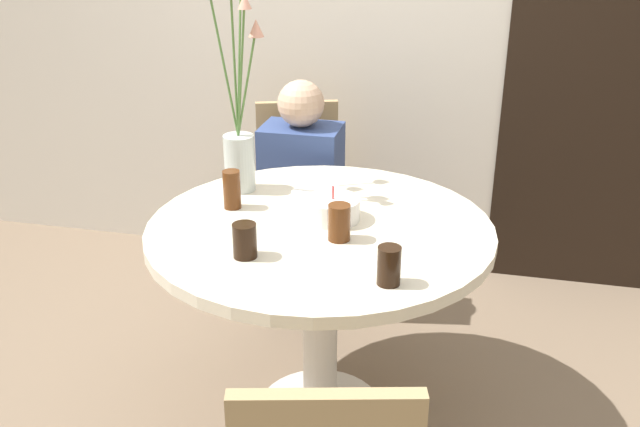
% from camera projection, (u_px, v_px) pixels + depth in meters
% --- Properties ---
extents(ground_plane, '(16.00, 16.00, 0.00)m').
position_uv_depth(ground_plane, '(320.00, 413.00, 2.67)').
color(ground_plane, '#7A6651').
extents(wall_back, '(8.00, 0.05, 2.60)m').
position_uv_depth(wall_back, '(383.00, 9.00, 3.31)').
color(wall_back, silver).
rests_on(wall_back, ground_plane).
extents(doorway_panel, '(0.90, 0.01, 2.05)m').
position_uv_depth(doorway_panel, '(608.00, 80.00, 3.18)').
color(doorway_panel, black).
rests_on(doorway_panel, ground_plane).
extents(dining_table, '(1.15, 1.15, 0.78)m').
position_uv_depth(dining_table, '(320.00, 263.00, 2.41)').
color(dining_table, beige).
rests_on(dining_table, ground_plane).
extents(chair_near_front, '(0.51, 0.51, 0.92)m').
position_uv_depth(chair_near_front, '(299.00, 190.00, 3.33)').
color(chair_near_front, tan).
rests_on(chair_near_front, ground_plane).
extents(birthday_cake, '(0.18, 0.18, 0.12)m').
position_uv_depth(birthday_cake, '(333.00, 209.00, 2.38)').
color(birthday_cake, white).
rests_on(birthday_cake, dining_table).
extents(flower_vase, '(0.24, 0.25, 0.77)m').
position_uv_depth(flower_vase, '(238.00, 122.00, 2.54)').
color(flower_vase, silver).
rests_on(flower_vase, dining_table).
extents(side_plate, '(0.20, 0.20, 0.01)m').
position_uv_depth(side_plate, '(319.00, 194.00, 2.59)').
color(side_plate, white).
rests_on(side_plate, dining_table).
extents(drink_glass_0, '(0.07, 0.07, 0.12)m').
position_uv_depth(drink_glass_0, '(339.00, 222.00, 2.23)').
color(drink_glass_0, '#51280F').
rests_on(drink_glass_0, dining_table).
extents(drink_glass_1, '(0.07, 0.07, 0.11)m').
position_uv_depth(drink_glass_1, '(245.00, 241.00, 2.12)').
color(drink_glass_1, black).
rests_on(drink_glass_1, dining_table).
extents(drink_glass_2, '(0.06, 0.06, 0.14)m').
position_uv_depth(drink_glass_2, '(232.00, 189.00, 2.46)').
color(drink_glass_2, '#51280F').
rests_on(drink_glass_2, dining_table).
extents(drink_glass_3, '(0.07, 0.07, 0.11)m').
position_uv_depth(drink_glass_3, '(389.00, 266.00, 1.97)').
color(drink_glass_3, black).
rests_on(drink_glass_3, dining_table).
extents(person_boy, '(0.34, 0.24, 1.08)m').
position_uv_depth(person_boy, '(302.00, 206.00, 3.19)').
color(person_boy, '#383333').
rests_on(person_boy, ground_plane).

